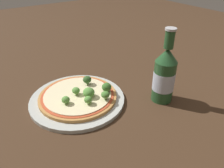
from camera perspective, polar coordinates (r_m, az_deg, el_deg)
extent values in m
plane|color=#3D2819|center=(0.70, -10.20, -4.86)|extent=(3.00, 3.00, 0.00)
cylinder|color=#B2B7B2|center=(0.70, -8.88, -4.14)|extent=(0.30, 0.30, 0.01)
cylinder|color=#B77F42|center=(0.69, -8.78, -3.34)|extent=(0.24, 0.24, 0.01)
cylinder|color=#B74728|center=(0.69, -8.82, -2.94)|extent=(0.23, 0.23, 0.00)
cylinder|color=beige|center=(0.69, -8.83, -2.86)|extent=(0.21, 0.21, 0.00)
cylinder|color=#6B8E51|center=(0.65, -11.91, -4.73)|extent=(0.01, 0.01, 0.01)
ellipsoid|color=#568E3D|center=(0.65, -12.00, -4.06)|extent=(0.02, 0.02, 0.02)
cylinder|color=#6B8E51|center=(0.68, -9.16, -2.56)|extent=(0.01, 0.01, 0.01)
ellipsoid|color=#568E3D|center=(0.68, -9.23, -1.85)|extent=(0.02, 0.02, 0.02)
cylinder|color=#6B8E51|center=(0.69, -1.40, -1.64)|extent=(0.01, 0.01, 0.01)
ellipsoid|color=#386628|center=(0.69, -1.42, -0.82)|extent=(0.03, 0.03, 0.03)
cylinder|color=#6B8E51|center=(0.67, -6.04, -3.04)|extent=(0.01, 0.01, 0.01)
ellipsoid|color=#568E3D|center=(0.67, -6.09, -2.21)|extent=(0.04, 0.04, 0.03)
cylinder|color=#6B8E51|center=(0.64, -6.19, -4.81)|extent=(0.01, 0.01, 0.01)
ellipsoid|color=#568E3D|center=(0.64, -6.24, -4.09)|extent=(0.02, 0.02, 0.02)
cylinder|color=#6B8E51|center=(0.73, -6.46, 0.33)|extent=(0.01, 0.01, 0.01)
ellipsoid|color=#2D5123|center=(0.73, -6.52, 1.16)|extent=(0.03, 0.03, 0.02)
cylinder|color=#6B8E51|center=(0.66, -1.73, -3.58)|extent=(0.01, 0.01, 0.01)
ellipsoid|color=#477A33|center=(0.65, -1.75, -2.79)|extent=(0.03, 0.03, 0.02)
cylinder|color=#234C28|center=(0.69, 13.32, 0.73)|extent=(0.07, 0.07, 0.13)
cylinder|color=#B2BCD1|center=(0.69, 13.34, 0.92)|extent=(0.07, 0.07, 0.06)
cone|color=#234C28|center=(0.65, 14.25, 7.36)|extent=(0.07, 0.07, 0.04)
cylinder|color=#234C28|center=(0.63, 14.80, 11.21)|extent=(0.03, 0.03, 0.05)
cylinder|color=#B2B2B7|center=(0.62, 15.16, 13.68)|extent=(0.03, 0.03, 0.01)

